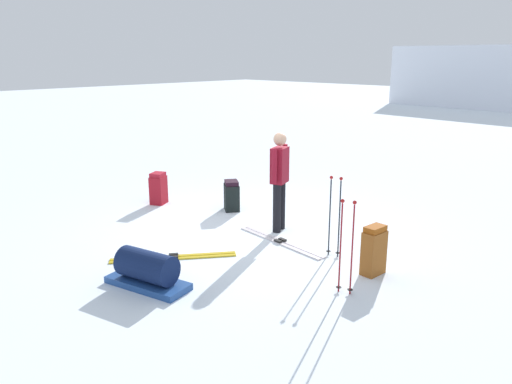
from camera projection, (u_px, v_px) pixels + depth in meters
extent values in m
plane|color=white|center=(256.00, 231.00, 8.67)|extent=(80.00, 80.00, 0.00)
cylinder|color=black|center=(277.00, 208.00, 8.52)|extent=(0.14, 0.14, 0.85)
cylinder|color=black|center=(281.00, 205.00, 8.70)|extent=(0.14, 0.14, 0.85)
cube|color=maroon|center=(280.00, 165.00, 8.42)|extent=(0.32, 0.39, 0.60)
cylinder|color=maroon|center=(274.00, 166.00, 8.20)|extent=(0.09, 0.09, 0.58)
cylinder|color=maroon|center=(285.00, 161.00, 8.62)|extent=(0.09, 0.09, 0.58)
sphere|color=tan|center=(280.00, 139.00, 8.31)|extent=(0.22, 0.22, 0.22)
cube|color=silver|center=(282.00, 241.00, 8.18)|extent=(1.84, 0.27, 0.02)
cube|color=black|center=(282.00, 240.00, 8.17)|extent=(0.15, 0.08, 0.03)
cube|color=silver|center=(278.00, 242.00, 8.12)|extent=(1.84, 0.27, 0.02)
cube|color=black|center=(278.00, 241.00, 8.11)|extent=(0.15, 0.08, 0.03)
cube|color=gold|center=(174.00, 259.00, 7.47)|extent=(1.19, 1.53, 0.02)
cube|color=black|center=(174.00, 257.00, 7.46)|extent=(0.13, 0.15, 0.03)
cube|color=gold|center=(174.00, 256.00, 7.56)|extent=(1.19, 1.53, 0.02)
cube|color=black|center=(174.00, 255.00, 7.56)|extent=(0.13, 0.15, 0.03)
cube|color=maroon|center=(158.00, 190.00, 10.22)|extent=(0.38, 0.40, 0.57)
cube|color=#AA1929|center=(158.00, 175.00, 10.13)|extent=(0.34, 0.36, 0.08)
cube|color=black|center=(232.00, 197.00, 9.79)|extent=(0.45, 0.43, 0.51)
cube|color=black|center=(231.00, 183.00, 9.71)|extent=(0.40, 0.39, 0.08)
cube|color=brown|center=(374.00, 253.00, 6.90)|extent=(0.23, 0.35, 0.62)
cube|color=#934510|center=(375.00, 229.00, 6.81)|extent=(0.21, 0.32, 0.08)
cylinder|color=maroon|center=(340.00, 248.00, 6.30)|extent=(0.02, 0.02, 1.18)
sphere|color=#A51919|center=(343.00, 201.00, 6.14)|extent=(0.05, 0.05, 0.05)
cylinder|color=black|center=(339.00, 287.00, 6.44)|extent=(0.07, 0.07, 0.01)
cylinder|color=maroon|center=(352.00, 250.00, 6.23)|extent=(0.02, 0.02, 1.18)
sphere|color=#A51919|center=(355.00, 203.00, 6.07)|extent=(0.05, 0.05, 0.05)
cylinder|color=black|center=(350.00, 290.00, 6.37)|extent=(0.07, 0.07, 0.01)
cylinder|color=black|center=(330.00, 218.00, 7.49)|extent=(0.02, 0.02, 1.18)
sphere|color=#A51919|center=(331.00, 177.00, 7.32)|extent=(0.05, 0.05, 0.05)
cylinder|color=black|center=(328.00, 251.00, 7.63)|extent=(0.07, 0.07, 0.01)
cylinder|color=black|center=(339.00, 219.00, 7.42)|extent=(0.02, 0.02, 1.18)
sphere|color=#A51919|center=(341.00, 179.00, 7.26)|extent=(0.05, 0.05, 0.05)
cylinder|color=black|center=(338.00, 253.00, 7.56)|extent=(0.07, 0.07, 0.01)
cube|color=navy|center=(148.00, 283.00, 6.59)|extent=(1.21, 0.69, 0.09)
cylinder|color=#0F1D45|center=(147.00, 266.00, 6.53)|extent=(0.87, 0.57, 0.40)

